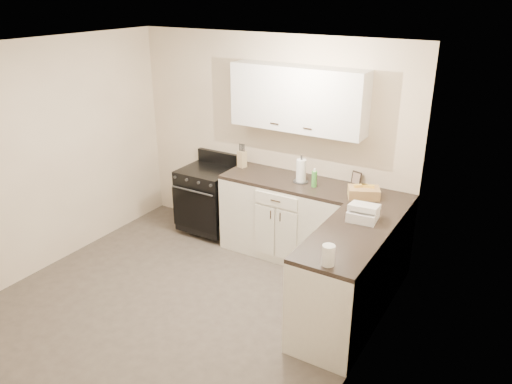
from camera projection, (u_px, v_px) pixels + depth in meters
The scene contains 20 objects.
floor at pixel (181, 305), 5.02m from camera, with size 3.60×3.60×0.00m, color #473F38.
ceiling at pixel (164, 49), 4.06m from camera, with size 3.60×3.60×0.00m, color white.
wall_back at pixel (270, 142), 5.97m from camera, with size 3.60×3.60×0.00m, color beige.
wall_right at pixel (363, 238), 3.69m from camera, with size 3.60×3.60×0.00m, color beige.
wall_left at pixel (44, 158), 5.39m from camera, with size 3.60×3.60×0.00m, color beige.
base_cabinets_back at pixel (288, 219), 5.84m from camera, with size 1.55×0.60×0.90m, color white.
base_cabinets_right at pixel (356, 269), 4.81m from camera, with size 0.60×1.90×0.90m, color white.
countertop_back at pixel (289, 182), 5.66m from camera, with size 1.55×0.60×0.04m, color black.
countertop_right at pixel (360, 225), 4.63m from camera, with size 0.60×1.90×0.04m, color black.
upper_cabinets at pixel (298, 99), 5.42m from camera, with size 1.55×0.30×0.70m, color silver.
stove at pixel (208, 199), 6.36m from camera, with size 0.65×0.56×0.79m, color black.
knife_block at pixel (242, 159), 6.02m from camera, with size 0.09×0.08×0.20m, color tan.
paper_towel at pixel (301, 171), 5.54m from camera, with size 0.11×0.11×0.26m, color white.
soap_bottle at pixel (314, 179), 5.43m from camera, with size 0.06×0.06×0.18m, color green.
picture_frame at pixel (356, 178), 5.50m from camera, with size 0.12×0.02×0.15m, color black.
wicker_basket at pixel (364, 193), 5.17m from camera, with size 0.32×0.21×0.11m, color tan.
countertop_grill at pixel (363, 215), 4.67m from camera, with size 0.27×0.25×0.10m, color white.
glass_jar at pixel (328, 255), 3.90m from camera, with size 0.10×0.10×0.17m, color silver.
oven_mitt_near at pixel (299, 284), 4.46m from camera, with size 0.02×0.13×0.22m, color black.
oven_mitt_far at pixel (316, 272), 4.80m from camera, with size 0.02×0.17×0.30m, color black.
Camera 1 is at (2.80, -3.22, 2.98)m, focal length 35.00 mm.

